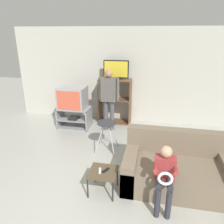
% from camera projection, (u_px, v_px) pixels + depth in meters
% --- Properties ---
extents(wall_back, '(6.40, 0.06, 2.60)m').
position_uv_depth(wall_back, '(124.00, 76.00, 6.10)').
color(wall_back, beige).
rests_on(wall_back, ground_plane).
extents(tv_stand, '(0.85, 0.54, 0.54)m').
position_uv_depth(tv_stand, '(75.00, 117.00, 5.94)').
color(tv_stand, '#939399').
rests_on(tv_stand, ground_plane).
extents(television_main, '(0.70, 0.56, 0.57)m').
position_uv_depth(television_main, '(72.00, 98.00, 5.75)').
color(television_main, '#9E9EA3').
rests_on(television_main, tv_stand).
extents(media_shelf, '(0.90, 0.40, 1.26)m').
position_uv_depth(media_shelf, '(115.00, 101.00, 6.12)').
color(media_shelf, brown).
rests_on(media_shelf, ground_plane).
extents(television_flat, '(0.67, 0.20, 0.51)m').
position_uv_depth(television_flat, '(116.00, 70.00, 5.79)').
color(television_flat, black).
rests_on(television_flat, media_shelf).
extents(folding_stool, '(0.45, 0.46, 0.66)m').
position_uv_depth(folding_stool, '(107.00, 127.00, 4.66)').
color(folding_stool, '#B7B7BC').
rests_on(folding_stool, ground_plane).
extents(snack_table, '(0.45, 0.45, 0.38)m').
position_uv_depth(snack_table, '(103.00, 174.00, 3.49)').
color(snack_table, brown).
rests_on(snack_table, ground_plane).
extents(remote_control_black, '(0.10, 0.14, 0.02)m').
position_uv_depth(remote_control_black, '(106.00, 170.00, 3.49)').
color(remote_control_black, black).
rests_on(remote_control_black, snack_table).
extents(remote_control_white, '(0.07, 0.15, 0.02)m').
position_uv_depth(remote_control_white, '(100.00, 171.00, 3.47)').
color(remote_control_white, silver).
rests_on(remote_control_white, snack_table).
extents(couch, '(1.77, 0.95, 0.88)m').
position_uv_depth(couch, '(177.00, 170.00, 3.66)').
color(couch, '#756651').
rests_on(couch, ground_plane).
extents(person_standing_adult, '(0.53, 0.20, 1.60)m').
position_uv_depth(person_standing_adult, '(109.00, 95.00, 5.51)').
color(person_standing_adult, '#4C4C56').
rests_on(person_standing_adult, ground_plane).
extents(person_seated_child, '(0.33, 0.43, 0.97)m').
position_uv_depth(person_seated_child, '(165.00, 173.00, 3.09)').
color(person_seated_child, '#2D2D38').
rests_on(person_seated_child, ground_plane).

